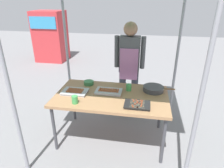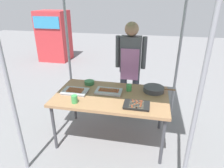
{
  "view_description": "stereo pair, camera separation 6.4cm",
  "coord_description": "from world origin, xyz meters",
  "px_view_note": "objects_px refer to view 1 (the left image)",
  "views": [
    {
      "loc": [
        0.44,
        -2.45,
        2.04
      ],
      "look_at": [
        0.0,
        0.05,
        0.9
      ],
      "focal_mm": 31.57,
      "sensor_mm": 36.0,
      "label": 1
    },
    {
      "loc": [
        0.5,
        -2.44,
        2.04
      ],
      "look_at": [
        0.0,
        0.05,
        0.9
      ],
      "focal_mm": 31.57,
      "sensor_mm": 36.0,
      "label": 2
    }
  ],
  "objects_px": {
    "stall_table": "(111,98)",
    "condiment_bowl": "(89,83)",
    "drink_cup_by_wok": "(129,87)",
    "vendor_woman": "(129,62)",
    "tray_meat_skewers": "(137,105)",
    "tray_grilled_sausages": "(109,91)",
    "cooking_wok": "(153,89)",
    "drink_cup_near_edge": "(75,100)",
    "neighbor_stall_left": "(51,36)",
    "tray_pork_links": "(75,92)"
  },
  "relations": [
    {
      "from": "tray_meat_skewers",
      "to": "drink_cup_near_edge",
      "type": "xyz_separation_m",
      "value": [
        -0.81,
        -0.07,
        0.04
      ]
    },
    {
      "from": "cooking_wok",
      "to": "neighbor_stall_left",
      "type": "bearing_deg",
      "value": 133.62
    },
    {
      "from": "condiment_bowl",
      "to": "drink_cup_by_wok",
      "type": "distance_m",
      "value": 0.66
    },
    {
      "from": "tray_meat_skewers",
      "to": "drink_cup_near_edge",
      "type": "relative_size",
      "value": 3.1
    },
    {
      "from": "drink_cup_near_edge",
      "to": "drink_cup_by_wok",
      "type": "xyz_separation_m",
      "value": [
        0.66,
        0.51,
        -0.0
      ]
    },
    {
      "from": "tray_pork_links",
      "to": "condiment_bowl",
      "type": "bearing_deg",
      "value": 70.69
    },
    {
      "from": "tray_pork_links",
      "to": "condiment_bowl",
      "type": "height_order",
      "value": "condiment_bowl"
    },
    {
      "from": "condiment_bowl",
      "to": "drink_cup_near_edge",
      "type": "height_order",
      "value": "drink_cup_near_edge"
    },
    {
      "from": "tray_grilled_sausages",
      "to": "drink_cup_by_wok",
      "type": "relative_size",
      "value": 3.89
    },
    {
      "from": "stall_table",
      "to": "condiment_bowl",
      "type": "relative_size",
      "value": 10.27
    },
    {
      "from": "stall_table",
      "to": "tray_grilled_sausages",
      "type": "bearing_deg",
      "value": 126.35
    },
    {
      "from": "neighbor_stall_left",
      "to": "stall_table",
      "type": "bearing_deg",
      "value": -53.78
    },
    {
      "from": "tray_meat_skewers",
      "to": "condiment_bowl",
      "type": "height_order",
      "value": "condiment_bowl"
    },
    {
      "from": "vendor_woman",
      "to": "stall_table",
      "type": "bearing_deg",
      "value": 77.38
    },
    {
      "from": "tray_grilled_sausages",
      "to": "tray_meat_skewers",
      "type": "xyz_separation_m",
      "value": [
        0.43,
        -0.32,
        -0.0
      ]
    },
    {
      "from": "stall_table",
      "to": "cooking_wok",
      "type": "xyz_separation_m",
      "value": [
        0.59,
        0.24,
        0.09
      ]
    },
    {
      "from": "tray_pork_links",
      "to": "neighbor_stall_left",
      "type": "bearing_deg",
      "value": 120.3
    },
    {
      "from": "cooking_wok",
      "to": "condiment_bowl",
      "type": "height_order",
      "value": "cooking_wok"
    },
    {
      "from": "stall_table",
      "to": "condiment_bowl",
      "type": "distance_m",
      "value": 0.52
    },
    {
      "from": "tray_pork_links",
      "to": "tray_grilled_sausages",
      "type": "bearing_deg",
      "value": 11.31
    },
    {
      "from": "condiment_bowl",
      "to": "vendor_woman",
      "type": "height_order",
      "value": "vendor_woman"
    },
    {
      "from": "tray_grilled_sausages",
      "to": "drink_cup_by_wok",
      "type": "bearing_deg",
      "value": 22.96
    },
    {
      "from": "stall_table",
      "to": "drink_cup_by_wok",
      "type": "height_order",
      "value": "drink_cup_by_wok"
    },
    {
      "from": "stall_table",
      "to": "tray_meat_skewers",
      "type": "distance_m",
      "value": 0.46
    },
    {
      "from": "tray_grilled_sausages",
      "to": "drink_cup_near_edge",
      "type": "bearing_deg",
      "value": -134.25
    },
    {
      "from": "drink_cup_near_edge",
      "to": "neighbor_stall_left",
      "type": "bearing_deg",
      "value": 119.6
    },
    {
      "from": "condiment_bowl",
      "to": "tray_grilled_sausages",
      "type": "bearing_deg",
      "value": -32.16
    },
    {
      "from": "tray_meat_skewers",
      "to": "cooking_wok",
      "type": "height_order",
      "value": "cooking_wok"
    },
    {
      "from": "tray_grilled_sausages",
      "to": "cooking_wok",
      "type": "height_order",
      "value": "cooking_wok"
    },
    {
      "from": "drink_cup_near_edge",
      "to": "drink_cup_by_wok",
      "type": "height_order",
      "value": "drink_cup_near_edge"
    },
    {
      "from": "stall_table",
      "to": "tray_pork_links",
      "type": "distance_m",
      "value": 0.54
    },
    {
      "from": "tray_grilled_sausages",
      "to": "neighbor_stall_left",
      "type": "distance_m",
      "value": 4.5
    },
    {
      "from": "condiment_bowl",
      "to": "cooking_wok",
      "type": "bearing_deg",
      "value": -3.76
    },
    {
      "from": "tray_pork_links",
      "to": "cooking_wok",
      "type": "bearing_deg",
      "value": 13.03
    },
    {
      "from": "drink_cup_by_wok",
      "to": "vendor_woman",
      "type": "relative_size",
      "value": 0.06
    },
    {
      "from": "drink_cup_near_edge",
      "to": "drink_cup_by_wok",
      "type": "bearing_deg",
      "value": 37.56
    },
    {
      "from": "cooking_wok",
      "to": "condiment_bowl",
      "type": "bearing_deg",
      "value": 176.24
    },
    {
      "from": "cooking_wok",
      "to": "tray_pork_links",
      "type": "bearing_deg",
      "value": -166.97
    },
    {
      "from": "condiment_bowl",
      "to": "drink_cup_near_edge",
      "type": "bearing_deg",
      "value": -90.91
    },
    {
      "from": "tray_grilled_sausages",
      "to": "drink_cup_near_edge",
      "type": "height_order",
      "value": "drink_cup_near_edge"
    },
    {
      "from": "stall_table",
      "to": "drink_cup_by_wok",
      "type": "bearing_deg",
      "value": 40.12
    },
    {
      "from": "stall_table",
      "to": "condiment_bowl",
      "type": "height_order",
      "value": "condiment_bowl"
    },
    {
      "from": "tray_meat_skewers",
      "to": "tray_pork_links",
      "type": "distance_m",
      "value": 0.94
    },
    {
      "from": "tray_pork_links",
      "to": "neighbor_stall_left",
      "type": "height_order",
      "value": "neighbor_stall_left"
    },
    {
      "from": "cooking_wok",
      "to": "drink_cup_near_edge",
      "type": "xyz_separation_m",
      "value": [
        -1.02,
        -0.55,
        0.01
      ]
    },
    {
      "from": "condiment_bowl",
      "to": "vendor_woman",
      "type": "bearing_deg",
      "value": 38.7
    },
    {
      "from": "stall_table",
      "to": "vendor_woman",
      "type": "bearing_deg",
      "value": 77.38
    },
    {
      "from": "tray_grilled_sausages",
      "to": "tray_pork_links",
      "type": "xyz_separation_m",
      "value": [
        -0.48,
        -0.1,
        0.0
      ]
    },
    {
      "from": "tray_pork_links",
      "to": "drink_cup_by_wok",
      "type": "relative_size",
      "value": 3.69
    },
    {
      "from": "tray_pork_links",
      "to": "drink_cup_near_edge",
      "type": "bearing_deg",
      "value": -70.17
    }
  ]
}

